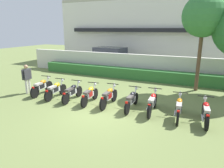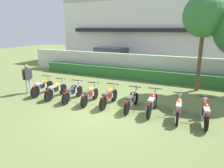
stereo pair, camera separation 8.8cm
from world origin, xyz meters
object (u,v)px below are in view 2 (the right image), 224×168
at_px(motorcycle_in_row_2, 72,92).
at_px(inspector_person, 28,77).
at_px(motorcycle_in_row_4, 109,96).
at_px(motorcycle_in_row_3, 90,94).
at_px(parked_car, 112,58).
at_px(motorcycle_in_row_6, 152,103).
at_px(tree_near_inspector, 204,16).
at_px(motorcycle_in_row_1, 56,90).
at_px(motorcycle_in_row_8, 205,113).
at_px(motorcycle_in_row_7, 179,108).
at_px(motorcycle_in_row_0, 42,86).
at_px(motorcycle_in_row_5, 131,100).

bearing_deg(motorcycle_in_row_2, inspector_person, 86.51).
distance_m(motorcycle_in_row_4, inspector_person, 4.95).
bearing_deg(motorcycle_in_row_3, motorcycle_in_row_2, 85.57).
distance_m(parked_car, motorcycle_in_row_3, 9.18).
distance_m(motorcycle_in_row_2, motorcycle_in_row_6, 4.03).
height_order(tree_near_inspector, motorcycle_in_row_1, tree_near_inspector).
bearing_deg(motorcycle_in_row_4, motorcycle_in_row_8, -93.93).
relative_size(motorcycle_in_row_6, motorcycle_in_row_7, 1.01).
bearing_deg(motorcycle_in_row_0, motorcycle_in_row_8, -97.12).
distance_m(motorcycle_in_row_0, motorcycle_in_row_7, 7.20).
relative_size(motorcycle_in_row_1, motorcycle_in_row_6, 0.94).
relative_size(parked_car, motorcycle_in_row_3, 2.61).
distance_m(tree_near_inspector, motorcycle_in_row_2, 8.04).
xyz_separation_m(motorcycle_in_row_1, motorcycle_in_row_4, (2.99, 0.14, 0.01)).
bearing_deg(motorcycle_in_row_2, parked_car, 7.90).
xyz_separation_m(motorcycle_in_row_1, motorcycle_in_row_6, (5.05, 0.17, 0.02)).
bearing_deg(inspector_person, motorcycle_in_row_7, 0.39).
bearing_deg(tree_near_inspector, motorcycle_in_row_3, -135.24).
distance_m(motorcycle_in_row_5, inspector_person, 6.07).
xyz_separation_m(tree_near_inspector, motorcycle_in_row_5, (-2.44, -4.38, -3.71)).
bearing_deg(motorcycle_in_row_8, motorcycle_in_row_6, 78.64).
xyz_separation_m(parked_car, motorcycle_in_row_4, (3.85, -8.61, -0.49)).
xyz_separation_m(motorcycle_in_row_2, motorcycle_in_row_3, (1.00, 0.02, -0.00)).
relative_size(tree_near_inspector, motorcycle_in_row_5, 2.81).
xyz_separation_m(motorcycle_in_row_2, motorcycle_in_row_5, (3.09, 0.13, -0.00)).
bearing_deg(motorcycle_in_row_1, motorcycle_in_row_8, -93.81).
bearing_deg(inspector_person, motorcycle_in_row_2, 0.79).
bearing_deg(motorcycle_in_row_4, motorcycle_in_row_3, 93.87).
height_order(motorcycle_in_row_3, motorcycle_in_row_8, motorcycle_in_row_8).
relative_size(motorcycle_in_row_4, motorcycle_in_row_7, 0.98).
bearing_deg(motorcycle_in_row_5, motorcycle_in_row_4, 88.54).
relative_size(motorcycle_in_row_4, motorcycle_in_row_8, 1.04).
bearing_deg(motorcycle_in_row_1, inspector_person, 86.51).
distance_m(tree_near_inspector, motorcycle_in_row_0, 9.53).
height_order(motorcycle_in_row_1, motorcycle_in_row_5, motorcycle_in_row_1).
distance_m(parked_car, motorcycle_in_row_4, 9.44).
relative_size(motorcycle_in_row_0, inspector_person, 1.14).
bearing_deg(motorcycle_in_row_5, motorcycle_in_row_6, -92.60).
relative_size(parked_car, inspector_person, 2.90).
height_order(tree_near_inspector, motorcycle_in_row_2, tree_near_inspector).
height_order(motorcycle_in_row_5, motorcycle_in_row_7, motorcycle_in_row_7).
xyz_separation_m(motorcycle_in_row_5, motorcycle_in_row_8, (3.02, -0.19, 0.01)).
relative_size(motorcycle_in_row_5, motorcycle_in_row_6, 0.98).
bearing_deg(motorcycle_in_row_0, motorcycle_in_row_4, -95.79).
relative_size(motorcycle_in_row_7, inspector_person, 1.20).
bearing_deg(motorcycle_in_row_8, motorcycle_in_row_5, 80.25).
relative_size(motorcycle_in_row_0, motorcycle_in_row_4, 0.98).
relative_size(motorcycle_in_row_1, motorcycle_in_row_8, 1.00).
xyz_separation_m(motorcycle_in_row_0, motorcycle_in_row_6, (6.09, 0.05, 0.01)).
relative_size(motorcycle_in_row_4, inspector_person, 1.17).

